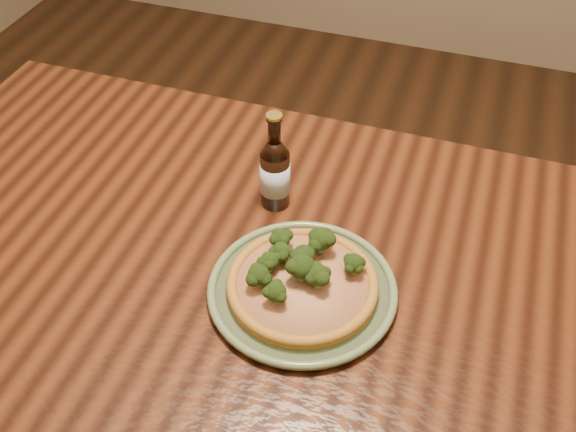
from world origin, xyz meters
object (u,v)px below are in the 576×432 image
(plate, at_px, (302,290))
(pizza, at_px, (302,281))
(table, at_px, (283,307))
(beer_bottle, at_px, (275,172))

(plate, relative_size, pizza, 1.26)
(table, bearing_deg, beer_bottle, 113.13)
(plate, relative_size, beer_bottle, 1.56)
(table, relative_size, plate, 5.19)
(table, bearing_deg, pizza, -34.88)
(pizza, bearing_deg, beer_bottle, 120.32)
(table, distance_m, pizza, 0.13)
(plate, xyz_separation_m, pizza, (-0.00, 0.00, 0.02))
(pizza, distance_m, beer_bottle, 0.23)
(beer_bottle, bearing_deg, pizza, -57.40)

